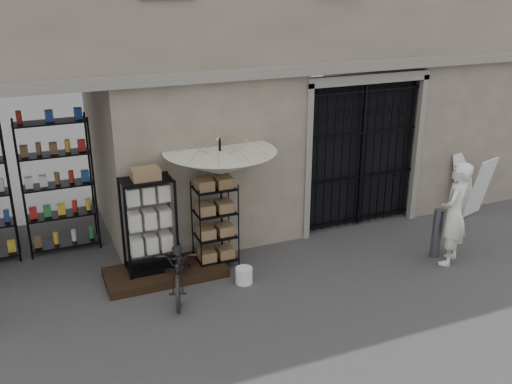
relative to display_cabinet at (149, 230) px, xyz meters
name	(u,v)px	position (x,y,z in m)	size (l,w,h in m)	color
ground	(335,291)	(2.60, -1.64, -0.87)	(80.00, 80.00, 0.00)	black
shop_recess	(18,187)	(-1.90, 1.16, 0.63)	(3.00, 1.70, 3.00)	black
shop_shelving	(16,191)	(-1.95, 1.66, 0.38)	(2.70, 0.50, 2.50)	black
iron_gate	(357,153)	(4.35, 0.64, 0.63)	(2.50, 0.21, 3.00)	black
step_platform	(166,272)	(0.20, -0.09, -0.79)	(2.00, 0.90, 0.15)	black
display_cabinet	(149,230)	(0.00, 0.00, 0.00)	(0.88, 0.64, 1.73)	black
wire_rack	(215,226)	(1.12, -0.05, -0.11)	(0.79, 0.67, 1.55)	black
market_umbrella	(220,156)	(1.28, 0.07, 1.09)	(2.16, 2.18, 2.72)	black
white_bucket	(244,275)	(1.35, -0.80, -0.73)	(0.28, 0.28, 0.27)	silver
bicycle	(180,291)	(0.29, -0.66, -0.87)	(0.60, 0.90, 1.71)	black
steel_bollard	(437,233)	(4.89, -1.25, -0.41)	(0.17, 0.17, 0.91)	slate
shopkeeper	(447,262)	(4.97, -1.53, -0.87)	(0.68, 1.86, 0.45)	silver
easel_sign	(472,185)	(6.86, 0.06, -0.21)	(0.78, 0.84, 1.28)	silver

